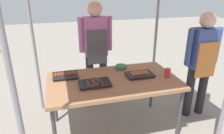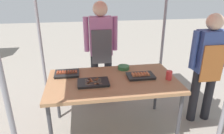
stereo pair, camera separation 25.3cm
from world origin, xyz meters
name	(u,v)px [view 1 (the left image)]	position (x,y,z in m)	size (l,w,h in m)	color
ground_plane	(113,129)	(0.00, 0.00, 0.00)	(18.00, 18.00, 0.00)	gray
stall_table	(113,83)	(0.00, 0.00, 0.70)	(1.60, 0.90, 0.75)	#9E724C
tray_grilled_sausages	(140,74)	(0.36, 0.02, 0.77)	(0.34, 0.23, 0.05)	black
tray_meat_skewers	(95,83)	(-0.25, -0.08, 0.77)	(0.37, 0.24, 0.04)	black
tray_pork_links	(65,75)	(-0.57, 0.24, 0.77)	(0.31, 0.25, 0.05)	black
condiment_bowl	(121,67)	(0.20, 0.32, 0.77)	(0.16, 0.16, 0.05)	#33723F
drink_cup_near_edge	(168,73)	(0.69, -0.10, 0.81)	(0.07, 0.07, 0.11)	red
vendor_woman	(96,46)	(-0.05, 0.81, 0.97)	(0.52, 0.23, 1.63)	black
customer_nearby	(201,58)	(1.28, 0.04, 0.90)	(0.52, 0.22, 1.53)	black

